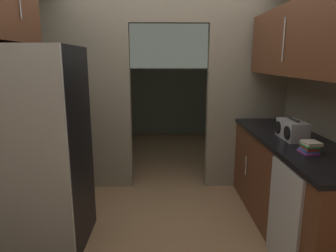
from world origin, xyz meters
name	(u,v)px	position (x,y,z in m)	size (l,w,h in m)	color
ground	(166,239)	(0.00, 0.00, 0.00)	(20.00, 20.00, 0.00)	#93704C
kitchen_partition	(163,75)	(-0.02, 1.29, 1.49)	(3.12, 0.12, 2.77)	gray
adjoining_room_shell	(164,76)	(0.00, 3.27, 1.39)	(3.12, 3.00, 2.77)	gray
refrigerator	(37,151)	(-1.13, -0.02, 0.90)	(0.78, 0.78, 1.79)	black
lower_cabinet_run	(290,184)	(1.24, 0.19, 0.47)	(0.64, 2.16, 0.94)	brown
dishwasher	(283,219)	(0.93, -0.41, 0.44)	(0.02, 0.56, 0.88)	#B7BABC
upper_cabinet_counterside	(304,40)	(1.24, 0.19, 1.85)	(0.36, 1.95, 0.64)	brown
boombox	(292,130)	(1.21, 0.20, 1.02)	(0.19, 0.37, 0.21)	#B2B2B7
book_stack	(310,147)	(1.16, -0.25, 0.98)	(0.15, 0.16, 0.10)	#8C3893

